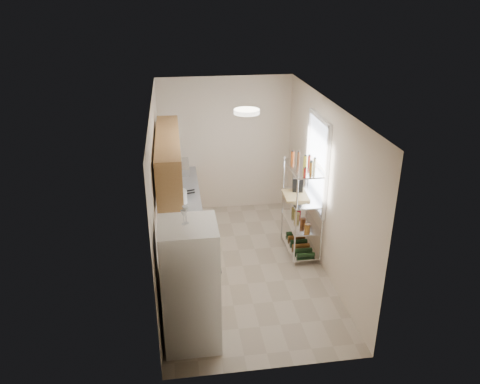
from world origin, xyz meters
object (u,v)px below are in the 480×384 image
object	(u,v)px
rice_cooker	(179,197)
frying_pan_large	(177,193)
refrigerator	(190,285)
espresso_machine	(298,183)
cutting_board	(296,196)

from	to	relation	value
rice_cooker	frying_pan_large	size ratio (longest dim) A/B	0.96
refrigerator	espresso_machine	size ratio (longest dim) A/B	5.67
refrigerator	cutting_board	size ratio (longest dim) A/B	3.39
frying_pan_large	espresso_machine	distance (m)	2.00
refrigerator	cutting_board	bearing A→B (deg)	47.01
refrigerator	cutting_board	xyz separation A→B (m)	(1.76, 1.89, 0.21)
frying_pan_large	espresso_machine	size ratio (longest dim) A/B	0.94
refrigerator	espresso_machine	bearing A→B (deg)	48.55
rice_cooker	refrigerator	bearing A→B (deg)	-88.09
refrigerator	frying_pan_large	bearing A→B (deg)	92.23
cutting_board	espresso_machine	size ratio (longest dim) A/B	1.67
frying_pan_large	espresso_machine	world-z (taller)	espresso_machine
espresso_machine	frying_pan_large	bearing A→B (deg)	-179.21
frying_pan_large	cutting_board	world-z (taller)	cutting_board
refrigerator	rice_cooker	world-z (taller)	refrigerator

